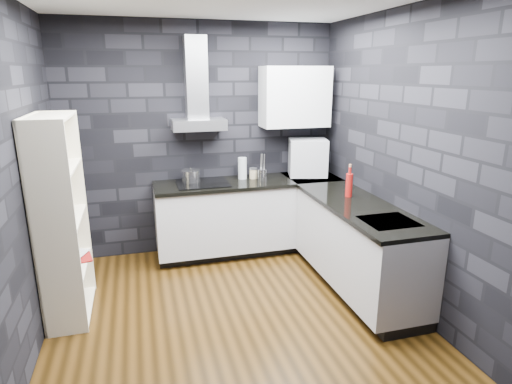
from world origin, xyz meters
name	(u,v)px	position (x,y,z in m)	size (l,w,h in m)	color
ground	(233,311)	(0.00, 0.00, 0.00)	(3.20, 3.20, 0.00)	#3E260C
wall_back	(201,140)	(0.00, 1.62, 1.35)	(3.20, 0.05, 2.70)	black
wall_front	(302,239)	(0.00, -1.62, 1.35)	(3.20, 0.05, 2.70)	black
wall_left	(16,182)	(-1.62, 0.00, 1.35)	(0.05, 3.20, 2.70)	black
wall_right	(400,159)	(1.62, 0.00, 1.35)	(0.05, 3.20, 2.70)	black
toekick_back	(248,246)	(0.50, 1.34, 0.05)	(2.18, 0.50, 0.10)	black
toekick_right	(358,283)	(1.34, 0.10, 0.05)	(0.50, 1.78, 0.10)	black
counter_back_cab	(249,214)	(0.50, 1.30, 0.48)	(2.20, 0.60, 0.76)	silver
counter_right_cab	(357,244)	(1.30, 0.10, 0.48)	(0.60, 1.80, 0.76)	silver
counter_back_top	(249,182)	(0.50, 1.29, 0.88)	(2.20, 0.62, 0.04)	black
counter_right_top	(359,206)	(1.29, 0.10, 0.88)	(0.62, 1.80, 0.04)	black
counter_corner_top	(312,178)	(1.30, 1.30, 0.88)	(0.62, 0.62, 0.04)	black
hood_body	(199,124)	(-0.05, 1.43, 1.56)	(0.60, 0.34, 0.12)	#BBBCC1
hood_chimney	(196,78)	(-0.05, 1.50, 2.07)	(0.24, 0.20, 0.90)	#BBBCC1
upper_cabinet	(295,97)	(1.10, 1.43, 1.85)	(0.80, 0.35, 0.70)	silver
cooktop	(202,183)	(-0.05, 1.30, 0.91)	(0.58, 0.50, 0.01)	black
sink_rim	(389,222)	(1.30, -0.40, 0.89)	(0.44, 0.40, 0.01)	#BBBCC1
pot	(191,177)	(-0.17, 1.38, 0.97)	(0.21, 0.21, 0.12)	#BABBBE
glass_vase	(242,168)	(0.45, 1.41, 1.03)	(0.10, 0.10, 0.26)	silver
storage_jar	(253,174)	(0.58, 1.38, 0.96)	(0.09, 0.09, 0.11)	tan
utensil_crock	(262,175)	(0.65, 1.26, 0.97)	(0.10, 0.10, 0.13)	#BABBBE
appliance_garage	(308,157)	(1.26, 1.35, 1.12)	(0.45, 0.35, 0.45)	#B2B4BA
red_bottle	(349,185)	(1.32, 0.37, 1.02)	(0.07, 0.07, 0.24)	maroon
bookshelf	(62,219)	(-1.42, 0.41, 0.90)	(0.34, 0.80, 1.80)	#EFE5C6
fruit_bowl	(60,217)	(-1.42, 0.35, 0.94)	(0.20, 0.20, 0.05)	white
book_red	(69,249)	(-1.41, 0.51, 0.57)	(0.18, 0.02, 0.24)	maroon
book_second	(66,243)	(-1.45, 0.62, 0.59)	(0.17, 0.02, 0.23)	#B2B2B2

